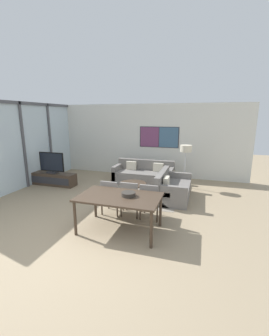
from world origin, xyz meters
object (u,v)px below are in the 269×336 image
tv_console (53,179)px  floor_lamp (186,151)px  television (52,163)px  dining_chair_left (111,195)px  sofa_side (171,189)px  sofa_main (144,175)px  dining_table (119,199)px  fruit_bowl (128,194)px  dining_chair_centre (131,196)px  dining_chair_right (150,199)px  coffee_table (133,186)px

tv_console → floor_lamp: floor_lamp is taller
television → dining_chair_left: size_ratio=1.09×
television → sofa_side: television is taller
sofa_main → floor_lamp: floor_lamp is taller
dining_table → fruit_bowl: size_ratio=5.77×
sofa_side → dining_chair_left: 1.98m
sofa_main → fruit_bowl: bearing=-80.3°
dining_chair_centre → floor_lamp: bearing=68.7°
television → dining_chair_centre: size_ratio=1.09×
tv_console → dining_chair_left: bearing=-28.9°
dining_chair_centre → floor_lamp: 2.93m
tv_console → dining_table: (3.36, -2.29, 0.48)m
tv_console → dining_chair_right: 4.16m
dining_chair_left → fruit_bowl: dining_chair_left is taller
dining_chair_left → dining_chair_right: (0.96, 0.01, 0.00)m
television → dining_table: television is taller
dining_chair_centre → sofa_main: bearing=98.4°
television → floor_lamp: floor_lamp is taller
sofa_side → dining_chair_right: bearing=169.4°
dining_chair_centre → floor_lamp: (1.03, 2.64, 0.72)m
dining_table → floor_lamp: 3.58m
sofa_main → coffee_table: 1.32m
coffee_table → dining_chair_right: (0.89, -1.48, 0.23)m
tv_console → sofa_main: bearing=22.5°
tv_console → dining_chair_right: size_ratio=1.93×
sofa_main → fruit_bowl: (0.59, -3.46, 0.54)m
dining_table → dining_chair_left: size_ratio=1.95×
television → dining_chair_centre: bearing=-24.8°
sofa_main → dining_chair_centre: 2.81m
tv_console → fruit_bowl: fruit_bowl is taller
sofa_main → dining_chair_left: (-0.07, -2.81, 0.23)m
dining_chair_right → coffee_table: bearing=121.0°
tv_console → dining_table: size_ratio=0.99×
sofa_main → floor_lamp: (1.44, -0.13, 0.95)m
television → dining_chair_right: television is taller
dining_chair_left → fruit_bowl: (0.66, -0.65, 0.31)m
sofa_side → dining_table: sofa_side is taller
sofa_side → floor_lamp: size_ratio=1.13×
coffee_table → fruit_bowl: fruit_bowl is taller
television → dining_table: (3.36, -2.29, -0.09)m
coffee_table → dining_chair_left: 1.51m
dining_chair_right → floor_lamp: size_ratio=0.60×
tv_console → dining_table: 4.09m
dining_chair_left → dining_chair_centre: same height
dining_chair_right → tv_console: bearing=157.7°
sofa_side → dining_chair_left: dining_chair_left is taller
sofa_side → floor_lamp: floor_lamp is taller
television → fruit_bowl: bearing=-32.3°
dining_chair_left → sofa_side: bearing=50.8°
sofa_side → dining_chair_left: (-1.24, -1.52, 0.23)m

